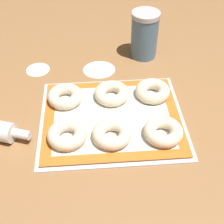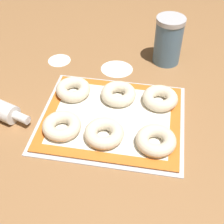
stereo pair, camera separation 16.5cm
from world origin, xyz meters
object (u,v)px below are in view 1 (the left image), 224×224
(bagel_front_left, at_px, (67,135))
(bagel_back_center, at_px, (112,93))
(bagel_back_right, at_px, (153,91))
(flour_canister, at_px, (144,35))
(bagel_front_center, at_px, (113,134))
(baking_tray, at_px, (112,118))
(bagel_front_right, at_px, (163,132))
(bagel_back_left, at_px, (65,96))

(bagel_front_left, relative_size, bagel_back_center, 1.00)
(bagel_back_right, xyz_separation_m, flour_canister, (0.01, 0.25, 0.06))
(bagel_back_center, bearing_deg, bagel_front_center, -93.56)
(baking_tray, distance_m, bagel_back_center, 0.09)
(bagel_front_center, height_order, bagel_back_right, same)
(baking_tray, height_order, flour_canister, flour_canister)
(bagel_front_center, bearing_deg, bagel_back_center, 86.44)
(bagel_back_center, relative_size, bagel_back_right, 1.00)
(bagel_front_right, relative_size, flour_canister, 0.64)
(bagel_front_right, bearing_deg, bagel_front_center, 179.18)
(bagel_front_left, xyz_separation_m, bagel_back_left, (-0.01, 0.16, 0.00))
(bagel_front_left, height_order, bagel_front_center, same)
(baking_tray, bearing_deg, flour_canister, 66.78)
(bagel_front_left, relative_size, bagel_back_right, 1.00)
(bagel_front_left, height_order, bagel_back_left, same)
(bagel_front_center, bearing_deg, baking_tray, 86.77)
(flour_canister, bearing_deg, bagel_front_left, -123.38)
(bagel_back_left, bearing_deg, bagel_front_center, -51.35)
(bagel_back_center, bearing_deg, bagel_front_left, -129.45)
(bagel_back_right, relative_size, flour_canister, 0.64)
(baking_tray, bearing_deg, bagel_front_center, -93.23)
(bagel_back_left, bearing_deg, bagel_back_center, 1.12)
(bagel_front_right, distance_m, bagel_back_center, 0.22)
(bagel_front_center, bearing_deg, bagel_back_right, 50.90)
(bagel_front_center, relative_size, bagel_back_left, 1.00)
(bagel_back_left, bearing_deg, baking_tray, -30.35)
(baking_tray, relative_size, bagel_back_center, 3.88)
(bagel_back_left, relative_size, bagel_back_center, 1.00)
(bagel_front_right, relative_size, bagel_back_left, 1.00)
(baking_tray, xyz_separation_m, bagel_front_center, (-0.00, -0.09, 0.03))
(bagel_front_left, bearing_deg, bagel_front_right, -1.95)
(bagel_front_left, height_order, flour_canister, flour_canister)
(bagel_front_center, xyz_separation_m, bagel_back_center, (0.01, 0.17, 0.00))
(baking_tray, height_order, bagel_back_left, bagel_back_left)
(bagel_front_left, xyz_separation_m, bagel_front_center, (0.13, -0.01, 0.00))
(bagel_back_center, bearing_deg, flour_canister, 61.14)
(bagel_front_center, bearing_deg, bagel_front_left, 176.78)
(bagel_front_center, relative_size, bagel_back_right, 1.00)
(bagel_front_left, height_order, bagel_back_right, same)
(bagel_front_left, bearing_deg, flour_canister, 56.62)
(bagel_back_left, height_order, flour_canister, flour_canister)
(bagel_front_left, bearing_deg, bagel_back_center, 50.55)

